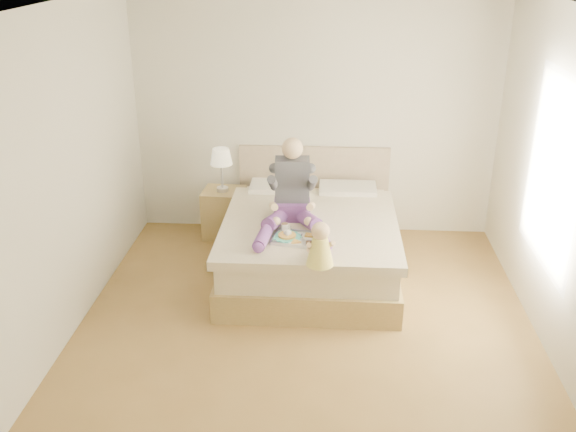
# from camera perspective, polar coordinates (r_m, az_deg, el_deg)

# --- Properties ---
(room) EXTENTS (4.02, 4.22, 2.71)m
(room) POSITION_cam_1_polar(r_m,az_deg,el_deg) (5.09, 2.68, 4.77)
(room) COLOR brown
(room) RESTS_ON ground
(bed) EXTENTS (1.70, 2.18, 1.00)m
(bed) POSITION_cam_1_polar(r_m,az_deg,el_deg) (6.54, 2.01, -2.12)
(bed) COLOR olive
(bed) RESTS_ON ground
(nightstand) EXTENTS (0.48, 0.43, 0.56)m
(nightstand) POSITION_cam_1_polar(r_m,az_deg,el_deg) (7.30, -5.66, 0.25)
(nightstand) COLOR olive
(nightstand) RESTS_ON ground
(lamp) EXTENTS (0.24, 0.24, 0.49)m
(lamp) POSITION_cam_1_polar(r_m,az_deg,el_deg) (7.05, -5.96, 5.05)
(lamp) COLOR silver
(lamp) RESTS_ON nightstand
(adult) EXTENTS (0.70, 1.01, 0.83)m
(adult) POSITION_cam_1_polar(r_m,az_deg,el_deg) (6.12, 0.38, 1.51)
(adult) COLOR #613380
(adult) RESTS_ON bed
(tray) EXTENTS (0.47, 0.39, 0.12)m
(tray) POSITION_cam_1_polar(r_m,az_deg,el_deg) (5.85, 0.74, -1.86)
(tray) COLOR silver
(tray) RESTS_ON bed
(baby) EXTENTS (0.26, 0.35, 0.39)m
(baby) POSITION_cam_1_polar(r_m,az_deg,el_deg) (5.37, 2.85, -2.78)
(baby) COLOR #F0E14B
(baby) RESTS_ON bed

